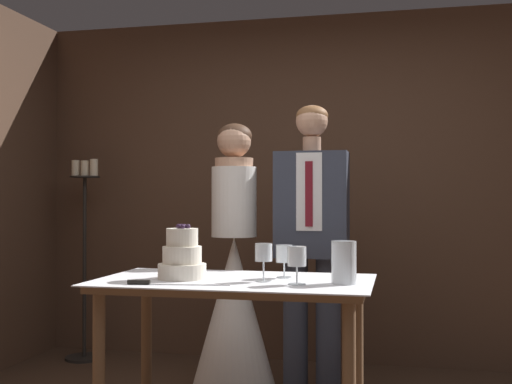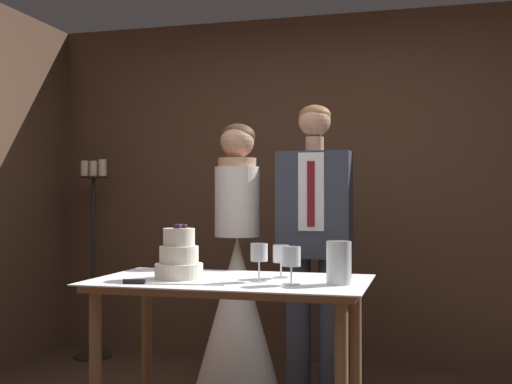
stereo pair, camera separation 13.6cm
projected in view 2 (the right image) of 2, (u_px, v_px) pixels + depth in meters
The scene contains 11 objects.
wall_back at pixel (322, 188), 4.78m from camera, with size 4.44×0.12×2.56m, color #513828.
cake_table at pixel (231, 303), 3.02m from camera, with size 1.29×0.73×0.82m.
tiered_cake at pixel (179, 258), 3.05m from camera, with size 0.23×0.23×0.26m.
cake_knife at pixel (154, 283), 2.85m from camera, with size 0.46×0.09×0.02m.
wine_glass_near at pixel (281, 255), 3.07m from camera, with size 0.08×0.08×0.16m.
wine_glass_middle at pixel (259, 254), 2.94m from camera, with size 0.08×0.08×0.18m.
wine_glass_far at pixel (291, 258), 2.83m from camera, with size 0.08×0.08×0.17m.
hurricane_candle at pixel (339, 264), 2.85m from camera, with size 0.11×0.11×0.19m.
bride at pixel (237, 293), 3.97m from camera, with size 0.54×0.54×1.67m.
groom at pixel (315, 235), 3.85m from camera, with size 0.43×0.25×1.77m.
candle_stand at pixel (93, 258), 4.86m from camera, with size 0.28×0.28×1.50m.
Camera 2 is at (0.75, -2.65, 1.20)m, focal length 45.00 mm.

